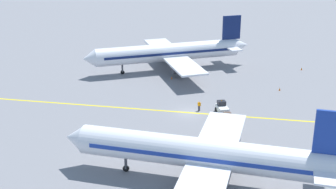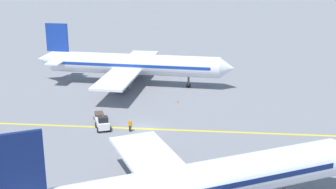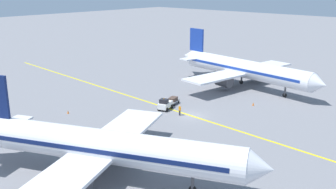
{
  "view_description": "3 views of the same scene",
  "coord_description": "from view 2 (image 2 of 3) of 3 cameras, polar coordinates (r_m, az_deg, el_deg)",
  "views": [
    {
      "loc": [
        -69.73,
        -5.89,
        29.31
      ],
      "look_at": [
        -5.28,
        2.8,
        4.97
      ],
      "focal_mm": 50.0,
      "sensor_mm": 36.0,
      "label": 1
    },
    {
      "loc": [
        58.27,
        6.18,
        22.96
      ],
      "look_at": [
        -5.25,
        3.22,
        3.24
      ],
      "focal_mm": 50.0,
      "sensor_mm": 36.0,
      "label": 2
    },
    {
      "loc": [
        46.14,
        37.51,
        20.61
      ],
      "look_at": [
        1.4,
        -3.75,
        3.1
      ],
      "focal_mm": 42.0,
      "sensor_mm": 36.0,
      "label": 3
    }
  ],
  "objects": [
    {
      "name": "ground_plane",
      "position": [
        62.94,
        -3.16,
        -4.19
      ],
      "size": [
        400.0,
        400.0,
        0.0
      ],
      "primitive_type": "plane",
      "color": "slate"
    },
    {
      "name": "apron_yellow_centreline",
      "position": [
        62.93,
        -3.16,
        -4.19
      ],
      "size": [
        7.09,
        119.84,
        0.01
      ],
      "primitive_type": "cube",
      "rotation": [
        0.0,
        0.0,
        -0.06
      ],
      "color": "yellow",
      "rests_on": "ground"
    },
    {
      "name": "airplane_at_gate",
      "position": [
        82.28,
        -4.42,
        3.65
      ],
      "size": [
        28.43,
        35.53,
        10.6
      ],
      "color": "white",
      "rests_on": "ground"
    },
    {
      "name": "airplane_adjacent_stand",
      "position": [
        40.58,
        2.35,
        -11.1
      ],
      "size": [
        27.64,
        33.57,
        10.6
      ],
      "color": "white",
      "rests_on": "ground"
    },
    {
      "name": "baggage_tug_white",
      "position": [
        62.86,
        -7.97,
        -3.48
      ],
      "size": [
        3.32,
        2.49,
        2.11
      ],
      "color": "white",
      "rests_on": "ground"
    },
    {
      "name": "baggage_cart_trailing",
      "position": [
        65.99,
        -8.36,
        -2.62
      ],
      "size": [
        2.91,
        2.14,
        1.24
      ],
      "color": "gray",
      "rests_on": "ground"
    },
    {
      "name": "ground_crew_worker",
      "position": [
        61.77,
        -4.64,
        -3.74
      ],
      "size": [
        0.32,
        0.56,
        1.68
      ],
      "color": "#23232D",
      "rests_on": "ground"
    },
    {
      "name": "traffic_cone_by_wingtip",
      "position": [
        47.44,
        0.96,
        -11.34
      ],
      "size": [
        0.32,
        0.32,
        0.55
      ],
      "primitive_type": "cone",
      "color": "orange",
      "rests_on": "ground"
    },
    {
      "name": "traffic_cone_far_edge",
      "position": [
        73.33,
        1.2,
        -0.79
      ],
      "size": [
        0.32,
        0.32,
        0.55
      ],
      "primitive_type": "cone",
      "color": "orange",
      "rests_on": "ground"
    }
  ]
}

